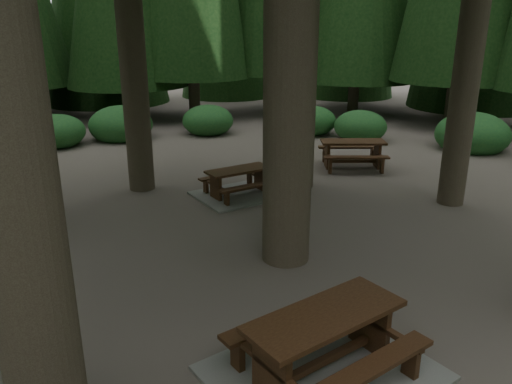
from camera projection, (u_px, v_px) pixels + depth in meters
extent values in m
plane|color=#564C46|center=(245.00, 268.00, 8.66)|extent=(80.00, 80.00, 0.00)
cube|color=gray|center=(323.00, 373.00, 6.03)|extent=(3.11, 2.86, 0.05)
cube|color=#341B0F|center=(326.00, 316.00, 5.77)|extent=(2.12, 1.43, 0.07)
cube|color=#341B0F|center=(289.00, 315.00, 6.38)|extent=(1.94, 0.97, 0.05)
cube|color=#341B0F|center=(367.00, 370.00, 5.37)|extent=(1.94, 0.97, 0.05)
cube|color=#341B0F|center=(271.00, 373.00, 5.46)|extent=(0.30, 0.60, 0.79)
cube|color=#341B0F|center=(271.00, 368.00, 5.44)|extent=(0.66, 1.52, 0.07)
cube|color=#341B0F|center=(369.00, 324.00, 6.35)|extent=(0.30, 0.60, 0.79)
cube|color=#341B0F|center=(370.00, 320.00, 6.33)|extent=(0.66, 1.52, 0.07)
cube|color=#341B0F|center=(323.00, 361.00, 5.97)|extent=(1.57, 0.68, 0.09)
cube|color=gray|center=(239.00, 195.00, 12.29)|extent=(2.43, 2.20, 0.05)
cube|color=#341B0F|center=(239.00, 170.00, 12.09)|extent=(1.70, 1.06, 0.05)
cube|color=#341B0F|center=(228.00, 175.00, 12.60)|extent=(1.58, 0.68, 0.04)
cube|color=#341B0F|center=(250.00, 186.00, 11.75)|extent=(1.58, 0.68, 0.04)
cube|color=#341B0F|center=(216.00, 188.00, 11.88)|extent=(0.21, 0.48, 0.63)
cube|color=#341B0F|center=(216.00, 186.00, 11.86)|extent=(0.45, 1.24, 0.05)
cube|color=#341B0F|center=(260.00, 179.00, 12.52)|extent=(0.21, 0.48, 0.63)
cube|color=#341B0F|center=(260.00, 177.00, 12.51)|extent=(0.45, 1.24, 0.05)
cube|color=#341B0F|center=(239.00, 190.00, 12.25)|extent=(1.28, 0.46, 0.07)
cube|color=#341B0F|center=(353.00, 142.00, 14.50)|extent=(1.96, 1.16, 0.06)
cube|color=#341B0F|center=(349.00, 147.00, 15.18)|extent=(1.85, 0.71, 0.05)
cube|color=#341B0F|center=(357.00, 157.00, 14.02)|extent=(1.85, 0.71, 0.05)
cube|color=#341B0F|center=(327.00, 155.00, 14.63)|extent=(0.22, 0.56, 0.74)
cube|color=#341B0F|center=(327.00, 153.00, 14.61)|extent=(0.45, 1.46, 0.06)
cube|color=#341B0F|center=(377.00, 155.00, 14.63)|extent=(0.22, 0.56, 0.74)
cube|color=#341B0F|center=(377.00, 153.00, 14.61)|extent=(0.45, 1.46, 0.06)
cube|color=#341B0F|center=(352.00, 161.00, 14.69)|extent=(1.50, 0.47, 0.08)
ellipsoid|color=#1E582A|center=(472.00, 137.00, 16.75)|extent=(2.42, 2.42, 1.49)
ellipsoid|color=#1E582A|center=(360.00, 129.00, 18.06)|extent=(1.90, 1.90, 1.17)
ellipsoid|color=#1E582A|center=(312.00, 123.00, 19.09)|extent=(1.84, 1.84, 1.13)
ellipsoid|color=#1E582A|center=(208.00, 123.00, 19.14)|extent=(1.95, 1.95, 1.20)
ellipsoid|color=#1E582A|center=(121.00, 128.00, 18.31)|extent=(2.31, 2.31, 1.42)
ellipsoid|color=#1E582A|center=(57.00, 135.00, 17.19)|extent=(1.93, 1.93, 1.19)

